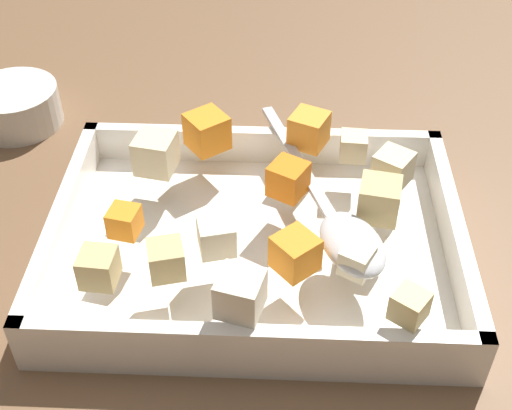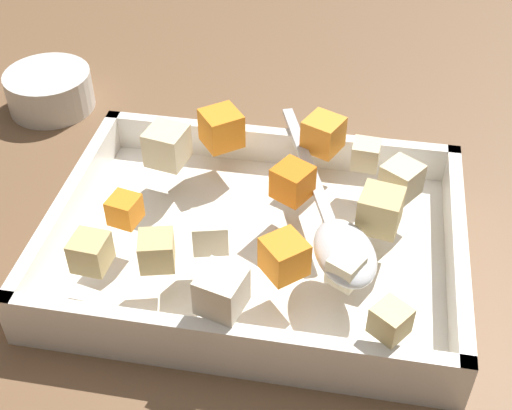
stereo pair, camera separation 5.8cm
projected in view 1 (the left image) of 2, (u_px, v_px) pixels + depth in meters
ground_plane at (267, 262)px, 0.61m from camera, size 4.00×4.00×0.00m
baking_dish at (256, 244)px, 0.61m from camera, size 0.35×0.26×0.05m
carrot_chunk_corner_sw at (207, 131)px, 0.65m from camera, size 0.05×0.05×0.03m
carrot_chunk_mid_right at (288, 179)px, 0.60m from camera, size 0.04×0.04×0.03m
carrot_chunk_far_left at (124, 221)px, 0.56m from camera, size 0.03×0.03×0.02m
carrot_chunk_heap_side at (309, 130)px, 0.65m from camera, size 0.04×0.04×0.03m
carrot_chunk_mid_left at (295, 253)px, 0.53m from camera, size 0.04×0.04×0.03m
potato_chunk_corner_ne at (393, 168)px, 0.61m from camera, size 0.04×0.04×0.03m
potato_chunk_under_handle at (99, 267)px, 0.52m from camera, size 0.03×0.03×0.03m
potato_chunk_corner_nw at (379, 199)px, 0.57m from camera, size 0.04×0.04×0.03m
potato_chunk_far_right at (156, 153)px, 0.62m from camera, size 0.04×0.04×0.03m
potato_chunk_near_right at (353, 146)px, 0.64m from camera, size 0.03×0.03×0.02m
potato_chunk_front_center at (166, 260)px, 0.52m from camera, size 0.03×0.03×0.03m
potato_chunk_rim_edge at (357, 261)px, 0.53m from camera, size 0.03×0.03×0.02m
potato_chunk_near_left at (410, 306)px, 0.49m from camera, size 0.03×0.03×0.02m
parsnip_chunk_near_spoon at (240, 294)px, 0.49m from camera, size 0.04×0.04×0.03m
parsnip_chunk_center at (216, 236)px, 0.54m from camera, size 0.03×0.03×0.03m
serving_spoon at (345, 233)px, 0.55m from camera, size 0.11×0.25×0.02m
small_prep_bowl at (16, 106)px, 0.76m from camera, size 0.10×0.10×0.04m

